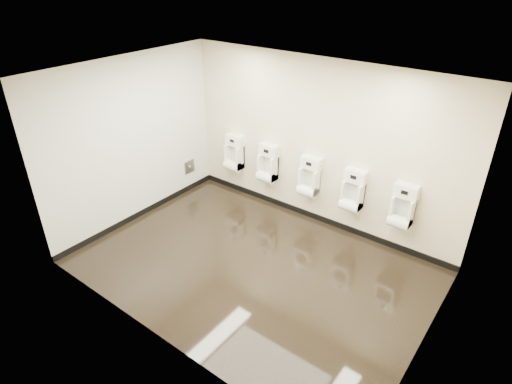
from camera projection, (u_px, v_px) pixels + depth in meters
ground at (253, 267)px, 6.42m from camera, size 5.00×3.50×0.00m
ceiling at (252, 80)px, 5.07m from camera, size 5.00×3.50×0.00m
back_wall at (318, 145)px, 6.96m from camera, size 5.00×0.02×2.80m
front_wall at (151, 246)px, 4.52m from camera, size 5.00×0.02×2.80m
left_wall at (133, 142)px, 7.07m from camera, size 0.02×3.50×2.80m
right_wall at (443, 253)px, 4.42m from camera, size 0.02×3.50×2.80m
tile_overlay_left at (133, 142)px, 7.06m from camera, size 0.01×3.50×2.80m
skirting_back at (312, 215)px, 7.61m from camera, size 5.00×0.02×0.10m
skirting_left at (144, 212)px, 7.71m from camera, size 0.02×3.50×0.10m
access_panel at (189, 166)px, 8.33m from camera, size 0.04×0.25×0.25m
urinal_0 at (234, 155)px, 8.07m from camera, size 0.36×0.27×0.68m
urinal_1 at (268, 166)px, 7.65m from camera, size 0.36×0.27×0.68m
urinal_2 at (309, 180)px, 7.20m from camera, size 0.36×0.27×0.68m
urinal_3 at (353, 193)px, 6.77m from camera, size 0.36×0.27×0.68m
urinal_4 at (402, 209)px, 6.35m from camera, size 0.36×0.27×0.68m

